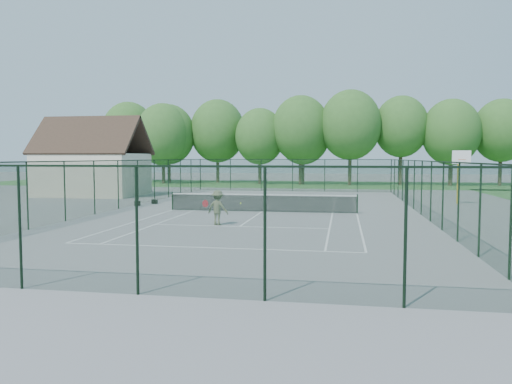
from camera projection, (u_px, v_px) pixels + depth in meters
ground at (262, 212)px, 29.32m from camera, size 140.00×140.00×0.00m
grass_far at (303, 184)px, 58.80m from camera, size 80.00×16.00×0.01m
court_lines at (262, 212)px, 29.32m from camera, size 11.05×23.85×0.01m
tennis_net at (262, 202)px, 29.28m from camera, size 11.08×0.08×1.10m
fence_enclosure at (262, 185)px, 29.22m from camera, size 18.05×36.05×3.02m
utility_building at (93, 158)px, 41.69m from camera, size 8.60×6.27×6.63m
tree_line_far at (303, 133)px, 58.39m from camera, size 39.40×6.40×9.70m
basketball_goal at (460, 167)px, 33.64m from camera, size 1.20×1.43×3.65m
sports_bag_a at (137, 203)px, 32.88m from camera, size 0.46×0.37×0.32m
sports_bag_b at (155, 202)px, 34.22m from camera, size 0.40×0.27×0.30m
tennis_player at (218, 208)px, 23.50m from camera, size 1.93×0.90×1.65m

